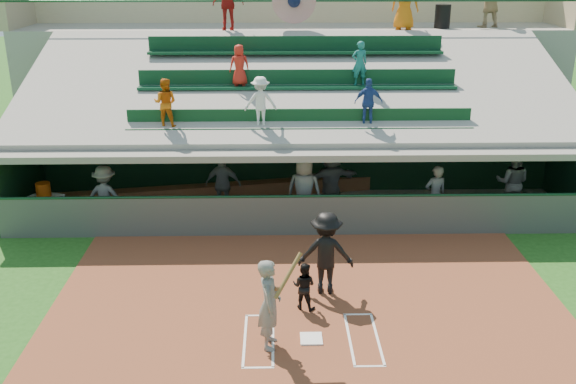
{
  "coord_description": "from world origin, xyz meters",
  "views": [
    {
      "loc": [
        -0.68,
        -10.73,
        7.09
      ],
      "look_at": [
        -0.38,
        3.5,
        1.8
      ],
      "focal_mm": 40.0,
      "sensor_mm": 36.0,
      "label": 1
    }
  ],
  "objects_px": {
    "white_table": "(47,208)",
    "water_cooler": "(43,190)",
    "batter_at_plate": "(270,304)",
    "catcher": "(304,286)",
    "trash_bin": "(443,16)",
    "home_plate": "(311,339)"
  },
  "relations": [
    {
      "from": "catcher",
      "to": "water_cooler",
      "type": "relative_size",
      "value": 2.64
    },
    {
      "from": "home_plate",
      "to": "catcher",
      "type": "height_order",
      "value": "catcher"
    },
    {
      "from": "white_table",
      "to": "batter_at_plate",
      "type": "bearing_deg",
      "value": -22.94
    },
    {
      "from": "home_plate",
      "to": "white_table",
      "type": "relative_size",
      "value": 0.51
    },
    {
      "from": "trash_bin",
      "to": "home_plate",
      "type": "bearing_deg",
      "value": -112.7
    },
    {
      "from": "water_cooler",
      "to": "trash_bin",
      "type": "relative_size",
      "value": 0.48
    },
    {
      "from": "home_plate",
      "to": "catcher",
      "type": "distance_m",
      "value": 1.31
    },
    {
      "from": "catcher",
      "to": "white_table",
      "type": "bearing_deg",
      "value": -14.15
    },
    {
      "from": "white_table",
      "to": "water_cooler",
      "type": "xyz_separation_m",
      "value": [
        -0.0,
        -0.04,
        0.57
      ]
    },
    {
      "from": "catcher",
      "to": "trash_bin",
      "type": "xyz_separation_m",
      "value": [
        5.41,
        11.51,
        4.47
      ]
    },
    {
      "from": "catcher",
      "to": "trash_bin",
      "type": "distance_m",
      "value": 13.49
    },
    {
      "from": "home_plate",
      "to": "catcher",
      "type": "xyz_separation_m",
      "value": [
        -0.1,
        1.2,
        0.51
      ]
    },
    {
      "from": "catcher",
      "to": "trash_bin",
      "type": "relative_size",
      "value": 1.27
    },
    {
      "from": "white_table",
      "to": "water_cooler",
      "type": "relative_size",
      "value": 2.15
    },
    {
      "from": "catcher",
      "to": "batter_at_plate",
      "type": "bearing_deg",
      "value": 83.39
    },
    {
      "from": "batter_at_plate",
      "to": "water_cooler",
      "type": "xyz_separation_m",
      "value": [
        -6.29,
        6.2,
        0.05
      ]
    },
    {
      "from": "batter_at_plate",
      "to": "catcher",
      "type": "height_order",
      "value": "batter_at_plate"
    },
    {
      "from": "water_cooler",
      "to": "white_table",
      "type": "bearing_deg",
      "value": 85.79
    },
    {
      "from": "white_table",
      "to": "trash_bin",
      "type": "bearing_deg",
      "value": 50.0
    },
    {
      "from": "home_plate",
      "to": "white_table",
      "type": "distance_m",
      "value": 9.33
    },
    {
      "from": "batter_at_plate",
      "to": "white_table",
      "type": "distance_m",
      "value": 8.87
    },
    {
      "from": "batter_at_plate",
      "to": "water_cooler",
      "type": "bearing_deg",
      "value": 135.45
    }
  ]
}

